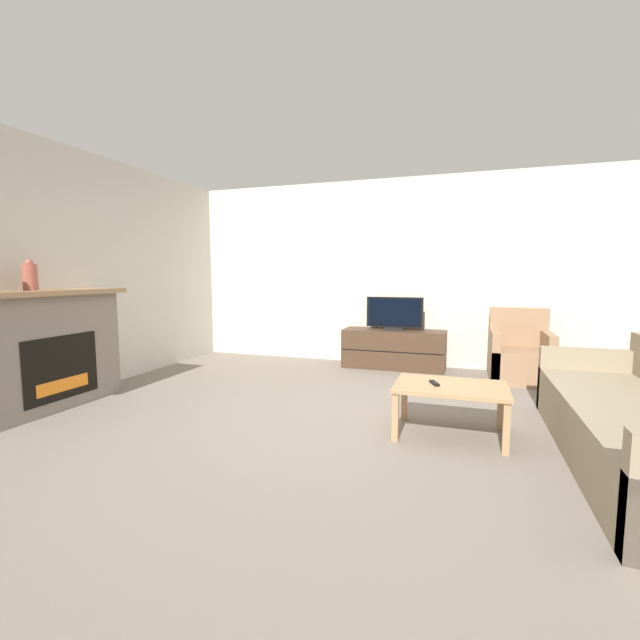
{
  "coord_description": "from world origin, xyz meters",
  "views": [
    {
      "loc": [
        1.08,
        -3.42,
        1.32
      ],
      "look_at": [
        -0.35,
        0.78,
        0.85
      ],
      "focal_mm": 24.0,
      "sensor_mm": 36.0,
      "label": 1
    }
  ],
  "objects": [
    {
      "name": "ground_plane",
      "position": [
        0.0,
        0.0,
        0.0
      ],
      "size": [
        24.0,
        24.0,
        0.0
      ],
      "primitive_type": "plane",
      "color": "slate"
    },
    {
      "name": "wall_back",
      "position": [
        0.0,
        2.89,
        1.35
      ],
      "size": [
        12.0,
        0.06,
        2.7
      ],
      "color": "beige",
      "rests_on": "ground"
    },
    {
      "name": "wall_left",
      "position": [
        -3.02,
        0.0,
        1.35
      ],
      "size": [
        0.06,
        12.0,
        2.7
      ],
      "color": "beige",
      "rests_on": "ground"
    },
    {
      "name": "fireplace",
      "position": [
        -2.79,
        -0.38,
        0.6
      ],
      "size": [
        0.52,
        1.58,
        1.18
      ],
      "color": "slate",
      "rests_on": "ground"
    },
    {
      "name": "mantel_vase_centre_left",
      "position": [
        -2.77,
        -0.5,
        1.31
      ],
      "size": [
        0.13,
        0.13,
        0.29
      ],
      "color": "#994C3D",
      "rests_on": "fireplace"
    },
    {
      "name": "tv_stand",
      "position": [
        0.15,
        2.58,
        0.27
      ],
      "size": [
        1.42,
        0.49,
        0.54
      ],
      "color": "#422D1E",
      "rests_on": "ground"
    },
    {
      "name": "tv",
      "position": [
        0.15,
        2.58,
        0.76
      ],
      "size": [
        0.79,
        0.18,
        0.46
      ],
      "color": "black",
      "rests_on": "tv_stand"
    },
    {
      "name": "armchair",
      "position": [
        1.76,
        2.37,
        0.29
      ],
      "size": [
        0.7,
        0.76,
        0.89
      ],
      "color": "#937051",
      "rests_on": "ground"
    },
    {
      "name": "coffee_table",
      "position": [
        1.0,
        0.16,
        0.37
      ],
      "size": [
        0.89,
        0.62,
        0.42
      ],
      "color": "#A37F56",
      "rests_on": "ground"
    },
    {
      "name": "remote",
      "position": [
        0.87,
        0.14,
        0.43
      ],
      "size": [
        0.09,
        0.15,
        0.02
      ],
      "rotation": [
        0.0,
        0.0,
        0.39
      ],
      "color": "black",
      "rests_on": "coffee_table"
    }
  ]
}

